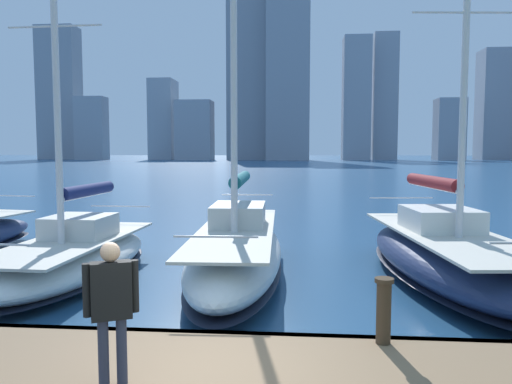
% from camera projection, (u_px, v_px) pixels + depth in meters
% --- Properties ---
extents(dock_pier, '(28.00, 2.80, 0.60)m').
position_uv_depth(dock_pier, '(200.00, 373.00, 6.05)').
color(dock_pier, '#896B4C').
rests_on(dock_pier, ground).
extents(city_skyline, '(171.59, 23.14, 53.72)m').
position_uv_depth(city_skyline, '(294.00, 94.00, 162.98)').
color(city_skyline, '#9398A2').
rests_on(city_skyline, ground).
extents(sailboat_maroon, '(3.52, 8.81, 9.67)m').
position_uv_depth(sailboat_maroon, '(447.00, 255.00, 12.21)').
color(sailboat_maroon, navy).
rests_on(sailboat_maroon, ground).
extents(sailboat_teal, '(2.57, 8.95, 11.45)m').
position_uv_depth(sailboat_teal, '(237.00, 249.00, 12.68)').
color(sailboat_teal, white).
rests_on(sailboat_teal, ground).
extents(sailboat_navy, '(2.78, 7.07, 9.49)m').
position_uv_depth(sailboat_navy, '(73.00, 255.00, 12.53)').
color(sailboat_navy, white).
rests_on(sailboat_navy, ground).
extents(person_black_shirt, '(0.56, 0.35, 1.63)m').
position_uv_depth(person_black_shirt, '(111.00, 300.00, 5.52)').
color(person_black_shirt, '#2D3347').
rests_on(person_black_shirt, dock_pier).
extents(mooring_post, '(0.26, 0.26, 0.91)m').
position_uv_depth(mooring_post, '(384.00, 310.00, 6.80)').
color(mooring_post, '#423323').
rests_on(mooring_post, dock_pier).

